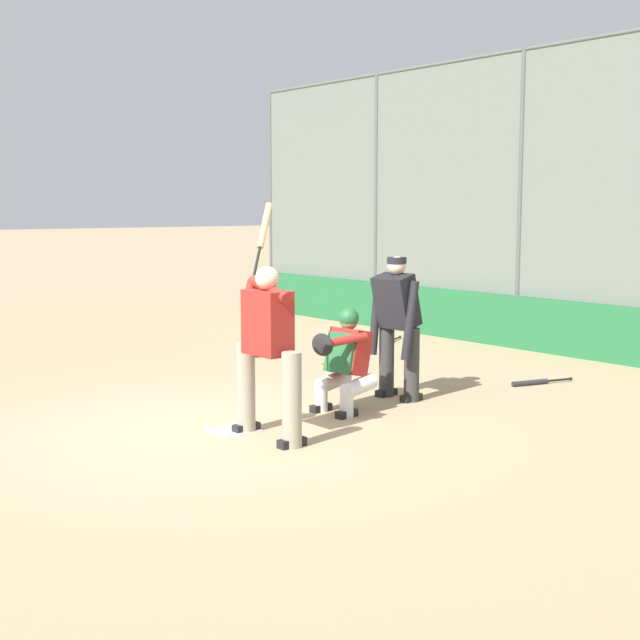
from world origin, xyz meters
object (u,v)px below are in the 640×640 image
(batter_at_plate, at_px, (268,345))
(umpire_home, at_px, (397,323))
(spare_bat_near_backstop, at_px, (390,341))
(catcher_behind_plate, at_px, (344,359))
(fielding_glove_on_dirt, at_px, (254,353))
(spare_bat_by_padding, at_px, (534,382))

(batter_at_plate, distance_m, umpire_home, 2.26)
(batter_at_plate, xyz_separation_m, spare_bat_near_backstop, (3.68, -5.07, -0.88))
(catcher_behind_plate, relative_size, spare_bat_near_backstop, 1.43)
(catcher_behind_plate, xyz_separation_m, umpire_home, (0.12, -0.91, 0.30))
(catcher_behind_plate, bearing_deg, batter_at_plate, 101.43)
(umpire_home, bearing_deg, fielding_glove_on_dirt, -10.96)
(spare_bat_near_backstop, relative_size, fielding_glove_on_dirt, 2.73)
(batter_at_plate, bearing_deg, fielding_glove_on_dirt, -33.58)
(spare_bat_by_padding, bearing_deg, spare_bat_near_backstop, -89.09)
(catcher_behind_plate, relative_size, fielding_glove_on_dirt, 3.90)
(catcher_behind_plate, height_order, fielding_glove_on_dirt, catcher_behind_plate)
(catcher_behind_plate, xyz_separation_m, fielding_glove_on_dirt, (3.61, -1.31, -0.54))
(catcher_behind_plate, height_order, spare_bat_by_padding, catcher_behind_plate)
(fielding_glove_on_dirt, bearing_deg, umpire_home, 173.39)
(catcher_behind_plate, distance_m, spare_bat_by_padding, 2.92)
(umpire_home, xyz_separation_m, fielding_glove_on_dirt, (3.49, -0.40, -0.84))
(spare_bat_near_backstop, bearing_deg, spare_bat_by_padding, 48.29)
(batter_at_plate, relative_size, catcher_behind_plate, 1.99)
(umpire_home, relative_size, spare_bat_by_padding, 1.86)
(spare_bat_near_backstop, bearing_deg, batter_at_plate, 8.67)
(catcher_behind_plate, bearing_deg, umpire_home, -87.81)
(catcher_behind_plate, bearing_deg, spare_bat_near_backstop, -54.58)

